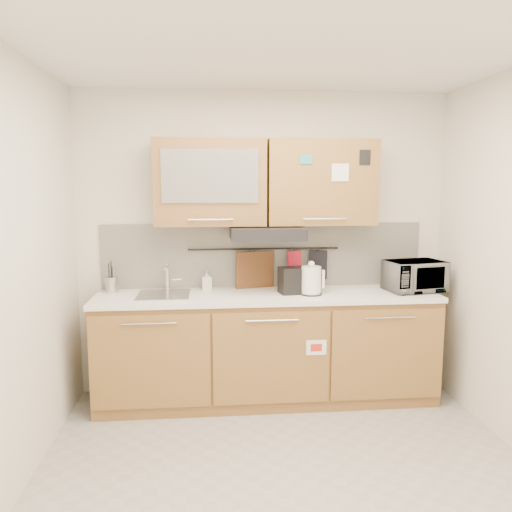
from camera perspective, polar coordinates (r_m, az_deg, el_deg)
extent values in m
plane|color=#9E9993|center=(3.39, 3.80, -24.22)|extent=(3.20, 3.20, 0.00)
plane|color=white|center=(2.97, 4.31, 23.51)|extent=(3.20, 3.20, 0.00)
plane|color=silver|center=(4.38, 0.85, 1.43)|extent=(3.20, 0.00, 3.20)
plane|color=silver|center=(3.08, -26.78, -2.31)|extent=(0.00, 3.00, 3.00)
cube|color=#9C6737|center=(4.28, 1.27, -10.57)|extent=(2.80, 0.60, 0.88)
cube|color=black|center=(4.42, 1.25, -15.37)|extent=(2.80, 0.54, 0.10)
cube|color=#A27839|center=(3.97, -11.98, -11.78)|extent=(0.91, 0.02, 0.74)
cylinder|color=silver|center=(3.86, -12.16, -7.57)|extent=(0.41, 0.01, 0.01)
cube|color=#A27839|center=(3.97, 1.80, -11.60)|extent=(0.91, 0.02, 0.74)
cylinder|color=silver|center=(3.86, 1.86, -7.39)|extent=(0.41, 0.01, 0.01)
cube|color=#A27839|center=(4.19, 14.81, -10.83)|extent=(0.91, 0.02, 0.74)
cylinder|color=silver|center=(4.08, 15.09, -6.81)|extent=(0.41, 0.01, 0.01)
cube|color=white|center=(4.14, 1.30, -4.58)|extent=(2.82, 0.62, 0.04)
cube|color=silver|center=(4.38, 0.87, 0.11)|extent=(2.80, 0.02, 0.56)
cube|color=#9C6737|center=(4.15, -5.26, 8.35)|extent=(0.90, 0.35, 0.70)
cube|color=silver|center=(3.96, -5.27, 9.09)|extent=(0.76, 0.02, 0.42)
cube|color=#A27839|center=(4.25, 7.37, 8.32)|extent=(0.90, 0.35, 0.70)
cube|color=white|center=(4.10, 9.61, 9.40)|extent=(0.14, 0.00, 0.14)
cube|color=black|center=(4.12, 1.23, 2.68)|extent=(0.60, 0.46, 0.10)
cube|color=silver|center=(4.14, -10.52, -4.51)|extent=(0.42, 0.40, 0.03)
cylinder|color=silver|center=(4.27, -10.10, -2.41)|extent=(0.03, 0.03, 0.24)
cylinder|color=silver|center=(4.17, -10.23, -1.26)|extent=(0.02, 0.18, 0.02)
cylinder|color=black|center=(4.33, 0.92, 0.82)|extent=(1.30, 0.02, 0.02)
cylinder|color=#B1B1B5|center=(4.34, -16.19, -3.16)|extent=(0.13, 0.13, 0.13)
cylinder|color=black|center=(4.34, -16.43, -2.40)|extent=(0.01, 0.01, 0.25)
cylinder|color=black|center=(4.31, -16.08, -2.62)|extent=(0.01, 0.01, 0.22)
cylinder|color=black|center=(4.34, -16.19, -2.26)|extent=(0.01, 0.01, 0.26)
cylinder|color=black|center=(4.32, -16.43, -2.81)|extent=(0.01, 0.01, 0.19)
cylinder|color=white|center=(4.10, 6.31, -2.81)|extent=(0.17, 0.17, 0.23)
sphere|color=white|center=(4.08, 6.35, -0.91)|extent=(0.05, 0.05, 0.05)
cube|color=white|center=(4.13, 7.66, -2.61)|extent=(0.02, 0.03, 0.15)
cylinder|color=black|center=(4.12, 6.29, -4.29)|extent=(0.18, 0.18, 0.01)
cube|color=black|center=(4.15, 4.69, -2.76)|extent=(0.31, 0.22, 0.22)
cube|color=black|center=(4.12, 4.04, -1.43)|extent=(0.10, 0.14, 0.01)
cube|color=black|center=(4.15, 5.37, -1.37)|extent=(0.10, 0.14, 0.01)
imported|color=#999999|center=(4.42, 17.66, -2.19)|extent=(0.52, 0.40, 0.26)
imported|color=#999999|center=(4.28, -5.66, -2.75)|extent=(0.09, 0.09, 0.17)
cube|color=brown|center=(4.35, -0.11, -2.23)|extent=(0.34, 0.10, 0.42)
cube|color=navy|center=(4.32, -0.68, -0.79)|extent=(0.12, 0.06, 0.20)
cube|color=black|center=(4.42, 7.10, -0.99)|extent=(0.16, 0.08, 0.25)
cube|color=red|center=(4.37, 4.42, -0.46)|extent=(0.13, 0.06, 0.16)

